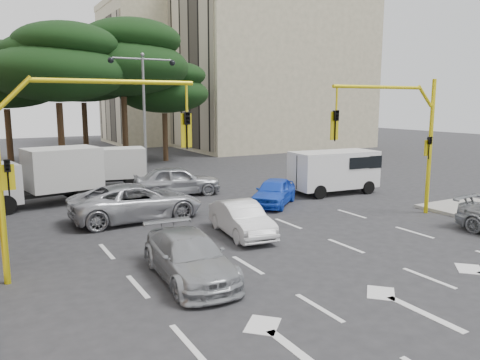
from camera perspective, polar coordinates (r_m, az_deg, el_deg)
The scene contains 20 objects.
ground at distance 15.82m, azimuth 7.28°, elevation -9.05°, with size 120.00×120.00×0.00m, color #28282B.
median_strip at distance 29.83m, azimuth -11.32°, elevation -0.21°, with size 1.40×6.00×0.15m, color gray.
apartment_beige_near at distance 52.85m, azimuth 4.15°, elevation 14.20°, with size 20.20×12.15×18.70m.
apartment_beige_far at distance 60.24m, azimuth -8.08°, elevation 12.60°, with size 16.20×12.15×16.70m.
pine_left_near at distance 34.43m, azimuth -21.36°, elevation 13.19°, with size 9.15×9.15×10.23m.
pine_center at distance 37.48m, azimuth -14.06°, elevation 14.26°, with size 9.98×9.98×11.16m.
pine_left_far at distance 38.06m, azimuth -26.73°, elevation 11.38°, with size 8.32×8.32×9.30m.
pine_right at distance 40.50m, azimuth -9.15°, elevation 11.10°, with size 7.49×7.49×8.37m.
pine_back at distance 41.82m, azimuth -18.60°, elevation 12.58°, with size 9.15×9.15×10.23m.
signal_mast_right at distance 21.14m, azimuth 19.26°, elevation 5.92°, with size 5.79×0.37×6.00m.
signal_mast_left at distance 14.21m, azimuth -20.36°, elevation 4.35°, with size 5.79×0.37×6.00m.
street_lamp_center at distance 29.42m, azimuth -11.66°, elevation 10.12°, with size 4.16×0.36×7.77m.
car_white_hatch at distance 17.78m, azimuth 0.16°, elevation -4.74°, with size 1.35×3.86×1.27m, color silver.
car_blue_compact at distance 23.00m, azimuth 4.17°, elevation -1.44°, with size 1.55×3.84×1.31m, color blue.
car_silver_wagon at distance 13.60m, azimuth -6.23°, elevation -9.26°, with size 1.83×4.49×1.30m, color #9A9DA2.
car_silver_cross_a at distance 20.53m, azimuth -12.48°, elevation -2.61°, with size 2.60×5.63×1.56m, color #ACADB4.
car_silver_cross_b at distance 25.62m, azimuth -7.68°, elevation -0.05°, with size 1.88×4.69×1.60m, color #A1A4A9.
van_white at distance 26.33m, azimuth 11.36°, elevation 0.98°, with size 2.16×4.77×2.39m, color white, non-canonical shape.
box_truck_a at distance 24.69m, azimuth -23.02°, elevation 0.30°, with size 2.37×5.64×2.77m, color silver, non-canonical shape.
box_truck_b at distance 28.48m, azimuth -16.17°, elevation 1.38°, with size 2.00×4.77×2.34m, color silver, non-canonical shape.
Camera 1 is at (-9.01, -12.00, 5.02)m, focal length 35.00 mm.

